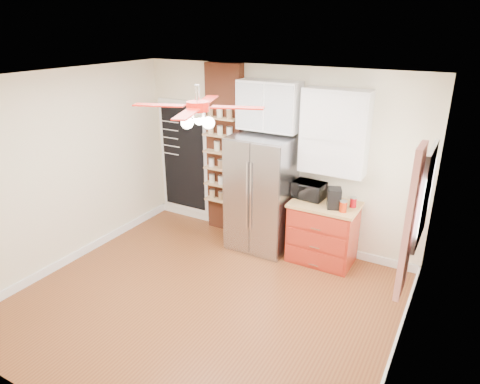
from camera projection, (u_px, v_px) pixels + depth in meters
The scene contains 21 objects.
floor at pixel (205, 301), 5.34m from camera, with size 4.50×4.50×0.00m, color brown.
ceiling at pixel (197, 80), 4.35m from camera, with size 4.50×4.50×0.00m, color white.
wall_back at pixel (276, 157), 6.46m from camera, with size 4.50×0.02×2.70m, color beige.
wall_front at pixel (52, 291), 3.22m from camera, with size 4.50×0.02×2.70m, color beige.
wall_left at pixel (66, 171), 5.87m from camera, with size 0.02×4.00×2.70m, color beige.
wall_right at pixel (410, 250), 3.82m from camera, with size 0.02×4.00×2.70m, color beige.
chalkboard at pixel (184, 158), 7.30m from camera, with size 0.95×0.05×1.95m.
brick_pillar at pixel (225, 151), 6.79m from camera, with size 0.60×0.16×2.70m, color brown.
fridge at pixel (261, 194), 6.36m from camera, with size 0.90×0.70×1.75m, color #A5A5AA.
upper_glass_cabinet at pixel (269, 106), 6.05m from camera, with size 0.90×0.35×0.70m, color white.
red_cabinet at pixel (323, 232), 6.11m from camera, with size 0.94×0.64×0.90m.
upper_shelf_unit at pixel (335, 132), 5.73m from camera, with size 0.90×0.30×1.15m, color white.
window at pixel (425, 196), 4.48m from camera, with size 0.04×0.75×1.05m, color white.
curtain at pixel (410, 223), 4.09m from camera, with size 0.06×0.40×1.55m, color red.
ceiling_fan at pixel (198, 107), 4.45m from camera, with size 1.40×1.40×0.44m.
toaster_oven at pixel (309, 190), 6.09m from camera, with size 0.44×0.30×0.24m, color black.
coffee_maker at pixel (334, 198), 5.76m from camera, with size 0.18×0.21×0.28m, color black.
canister_left at pixel (343, 207), 5.66m from camera, with size 0.10×0.10×0.14m, color #B92B0A.
canister_right at pixel (353, 203), 5.81m from camera, with size 0.09×0.09×0.13m, color #A60910.
pantry_jar_oats at pixel (217, 146), 6.69m from camera, with size 0.09×0.09×0.15m, color beige.
pantry_jar_beans at pixel (229, 149), 6.58m from camera, with size 0.08×0.08×0.12m, color #93754B.
Camera 1 is at (2.58, -3.67, 3.23)m, focal length 32.00 mm.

